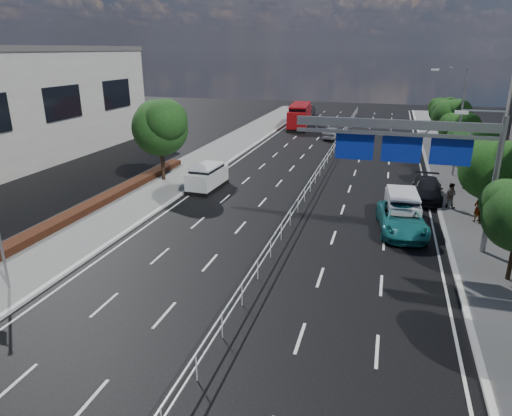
% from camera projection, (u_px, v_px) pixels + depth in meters
% --- Properties ---
extents(ground, '(160.00, 160.00, 0.00)m').
position_uv_depth(ground, '(229.00, 326.00, 17.79)').
color(ground, black).
rests_on(ground, ground).
extents(kerb_near, '(0.25, 140.00, 0.15)m').
position_uv_depth(kerb_near, '(37.00, 292.00, 20.13)').
color(kerb_near, silver).
rests_on(kerb_near, ground).
extents(kerb_far, '(0.25, 140.00, 0.15)m').
position_uv_depth(kerb_far, '(481.00, 367.00, 15.39)').
color(kerb_far, silver).
rests_on(kerb_far, ground).
extents(median_fence, '(0.05, 85.00, 1.02)m').
position_uv_depth(median_fence, '(319.00, 172.00, 38.00)').
color(median_fence, silver).
rests_on(median_fence, ground).
extents(hedge_near, '(1.00, 36.00, 0.44)m').
position_uv_depth(hedge_near, '(36.00, 234.00, 25.70)').
color(hedge_near, black).
rests_on(hedge_near, sidewalk_near).
extents(overhead_gantry, '(10.24, 0.38, 7.45)m').
position_uv_depth(overhead_gantry, '(417.00, 144.00, 23.27)').
color(overhead_gantry, gray).
rests_on(overhead_gantry, ground).
extents(streetlight_far, '(2.78, 2.40, 9.00)m').
position_uv_depth(streetlight_far, '(457.00, 114.00, 36.86)').
color(streetlight_far, gray).
rests_on(streetlight_far, ground).
extents(near_tree_back, '(4.84, 4.51, 6.69)m').
position_uv_depth(near_tree_back, '(160.00, 125.00, 35.69)').
color(near_tree_back, black).
rests_on(near_tree_back, ground).
extents(far_tree_d, '(3.85, 3.59, 5.34)m').
position_uv_depth(far_tree_d, '(491.00, 167.00, 26.72)').
color(far_tree_d, black).
rests_on(far_tree_d, ground).
extents(far_tree_e, '(3.63, 3.38, 5.13)m').
position_uv_depth(far_tree_e, '(471.00, 144.00, 33.57)').
color(far_tree_e, black).
rests_on(far_tree_e, ground).
extents(far_tree_f, '(3.52, 3.28, 5.02)m').
position_uv_depth(far_tree_f, '(459.00, 129.00, 40.39)').
color(far_tree_f, black).
rests_on(far_tree_f, ground).
extents(far_tree_g, '(3.96, 3.69, 5.45)m').
position_uv_depth(far_tree_g, '(450.00, 115.00, 47.09)').
color(far_tree_g, black).
rests_on(far_tree_g, ground).
extents(far_tree_h, '(3.41, 3.18, 4.91)m').
position_uv_depth(far_tree_h, '(443.00, 109.00, 54.00)').
color(far_tree_h, black).
rests_on(far_tree_h, ground).
extents(white_minivan, '(2.02, 4.33, 1.85)m').
position_uv_depth(white_minivan, '(207.00, 177.00, 34.91)').
color(white_minivan, black).
rests_on(white_minivan, ground).
extents(red_bus, '(3.43, 10.51, 3.08)m').
position_uv_depth(red_bus, '(300.00, 115.00, 62.52)').
color(red_bus, black).
rests_on(red_bus, ground).
extents(near_car_silver, '(2.20, 4.47, 1.47)m').
position_uv_depth(near_car_silver, '(333.00, 133.00, 54.50)').
color(near_car_silver, '#95979C').
rests_on(near_car_silver, ground).
extents(near_car_dark, '(1.88, 4.87, 1.58)m').
position_uv_depth(near_car_dark, '(309.00, 111.00, 73.38)').
color(near_car_dark, black).
rests_on(near_car_dark, ground).
extents(silver_minivan, '(2.20, 4.55, 1.84)m').
position_uv_depth(silver_minivan, '(402.00, 207.00, 28.43)').
color(silver_minivan, black).
rests_on(silver_minivan, ground).
extents(parked_car_teal, '(3.20, 5.82, 1.54)m').
position_uv_depth(parked_car_teal, '(402.00, 219.00, 26.69)').
color(parked_car_teal, '#186B6E').
rests_on(parked_car_teal, ground).
extents(parked_car_dark, '(2.22, 5.09, 1.46)m').
position_uv_depth(parked_car_dark, '(427.00, 189.00, 32.58)').
color(parked_car_dark, black).
rests_on(parked_car_dark, ground).
extents(pedestrian_a, '(0.76, 0.73, 1.75)m').
position_uv_depth(pedestrian_a, '(478.00, 208.00, 27.88)').
color(pedestrian_a, gray).
rests_on(pedestrian_a, sidewalk_far).
extents(pedestrian_b, '(1.00, 0.90, 1.68)m').
position_uv_depth(pedestrian_b, '(450.00, 195.00, 30.42)').
color(pedestrian_b, gray).
rests_on(pedestrian_b, sidewalk_far).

